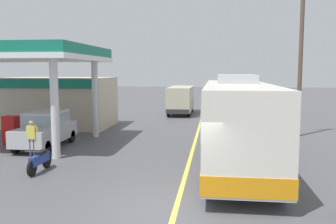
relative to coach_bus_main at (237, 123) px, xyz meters
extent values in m
plane|color=#4C4C51|center=(-1.94, 14.73, -1.72)|extent=(120.00, 120.00, 0.00)
cube|color=#D8CC4C|center=(-1.94, 9.73, -1.72)|extent=(0.16, 50.00, 0.01)
cube|color=silver|center=(0.00, 0.01, 0.16)|extent=(2.50, 11.00, 2.90)
cube|color=orange|center=(0.00, 0.01, -0.94)|extent=(2.54, 11.04, 0.56)
cube|color=#8C9EAD|center=(0.00, -5.43, 0.71)|extent=(2.30, 0.10, 1.40)
cube|color=#8C9EAD|center=(-1.27, 0.01, 0.61)|extent=(0.06, 9.35, 1.10)
cube|color=#8C9EAD|center=(1.27, 0.01, 0.61)|extent=(0.06, 9.35, 1.10)
cube|color=white|center=(0.00, -5.42, 1.41)|extent=(1.75, 0.08, 0.32)
cube|color=#B2B2B7|center=(0.00, 1.01, 1.79)|extent=(1.60, 2.80, 0.36)
cylinder|color=black|center=(-1.10, -3.89, -1.22)|extent=(0.30, 1.00, 1.00)
cylinder|color=black|center=(1.10, -3.89, -1.22)|extent=(0.30, 1.00, 1.00)
cylinder|color=black|center=(-1.10, 3.31, -1.22)|extent=(0.30, 1.00, 1.00)
cylinder|color=black|center=(1.10, 3.31, -1.22)|extent=(0.30, 1.00, 1.00)
cube|color=#147259|center=(-11.51, 2.75, 3.13)|extent=(9.00, 7.00, 0.50)
cube|color=white|center=(-11.51, 2.75, 2.76)|extent=(9.10, 7.10, 0.24)
cylinder|color=silver|center=(-7.81, 0.05, 0.58)|extent=(0.36, 0.36, 4.60)
cylinder|color=silver|center=(-7.81, 5.45, 0.58)|extent=(0.36, 0.36, 4.60)
cube|color=red|center=(-11.51, 2.75, -0.97)|extent=(0.70, 0.60, 1.50)
cube|color=beige|center=(-11.51, 8.95, -0.02)|extent=(7.00, 4.40, 3.40)
cube|color=#147259|center=(-11.51, 6.71, 1.33)|extent=(6.30, 0.10, 0.60)
cube|color=#B2B2B7|center=(-9.35, 2.21, -1.00)|extent=(1.70, 4.20, 0.80)
cube|color=#B2B2B7|center=(-9.35, 2.41, -0.25)|extent=(1.50, 2.31, 0.70)
cube|color=#8C9EAD|center=(-9.35, 2.41, -0.25)|extent=(1.53, 2.35, 0.49)
cylinder|color=black|center=(-10.10, 0.71, -1.40)|extent=(0.20, 0.64, 0.64)
cylinder|color=black|center=(-8.60, 0.71, -1.40)|extent=(0.20, 0.64, 0.64)
cylinder|color=black|center=(-10.10, 3.71, -1.40)|extent=(0.20, 0.64, 0.64)
cylinder|color=black|center=(-8.60, 3.71, -1.40)|extent=(0.20, 0.64, 0.64)
cube|color=#BFB799|center=(-3.93, 17.55, -0.33)|extent=(2.00, 6.00, 2.10)
cube|color=#8C9EAD|center=(-3.93, 17.55, 0.07)|extent=(2.04, 5.10, 0.80)
cube|color=#2D2D33|center=(-3.93, 14.50, -1.18)|extent=(1.90, 0.16, 0.36)
cylinder|color=black|center=(-4.81, 15.55, -1.34)|extent=(0.22, 0.76, 0.76)
cylinder|color=black|center=(-3.05, 15.55, -1.34)|extent=(0.22, 0.76, 0.76)
cylinder|color=black|center=(-4.81, 19.55, -1.34)|extent=(0.22, 0.76, 0.76)
cylinder|color=black|center=(-3.05, 19.55, -1.34)|extent=(0.22, 0.76, 0.76)
cylinder|color=black|center=(-7.50, -2.70, -1.42)|extent=(0.10, 0.60, 0.60)
cylinder|color=black|center=(-7.50, -1.50, -1.42)|extent=(0.10, 0.60, 0.60)
cube|color=navy|center=(-7.50, -2.10, -1.22)|extent=(0.20, 1.30, 0.36)
cube|color=black|center=(-7.50, -1.95, -1.00)|extent=(0.24, 0.60, 0.12)
cylinder|color=#2D2D33|center=(-7.50, -2.65, -0.82)|extent=(0.55, 0.04, 0.04)
cylinder|color=#33333F|center=(-9.07, 0.18, -1.31)|extent=(0.14, 0.14, 0.82)
cylinder|color=#33333F|center=(-8.89, 0.18, -1.31)|extent=(0.14, 0.14, 0.82)
cube|color=#D8CC4C|center=(-8.98, 0.18, -0.60)|extent=(0.36, 0.22, 0.60)
sphere|color=tan|center=(-8.98, 0.18, -0.17)|extent=(0.22, 0.22, 0.22)
cylinder|color=#D8CC4C|center=(-9.21, 0.18, -0.65)|extent=(0.09, 0.09, 0.58)
cylinder|color=#D8CC4C|center=(-8.75, 0.18, -0.65)|extent=(0.09, 0.09, 0.58)
cube|color=olive|center=(0.35, 18.73, -1.00)|extent=(1.70, 4.20, 0.80)
cube|color=olive|center=(0.35, 18.93, -0.25)|extent=(1.50, 2.31, 0.70)
cube|color=#8C9EAD|center=(0.35, 18.93, -0.25)|extent=(1.53, 2.35, 0.49)
cylinder|color=black|center=(-0.40, 17.23, -1.40)|extent=(0.20, 0.64, 0.64)
cylinder|color=black|center=(1.10, 17.23, -1.40)|extent=(0.20, 0.64, 0.64)
cylinder|color=black|center=(-0.40, 20.23, -1.40)|extent=(0.20, 0.64, 0.64)
cylinder|color=black|center=(1.10, 20.23, -1.40)|extent=(0.20, 0.64, 0.64)
cylinder|color=brown|center=(3.99, 7.15, 2.77)|extent=(0.24, 0.24, 8.99)
camera|label=1|loc=(-0.90, -14.96, 2.10)|focal=38.99mm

